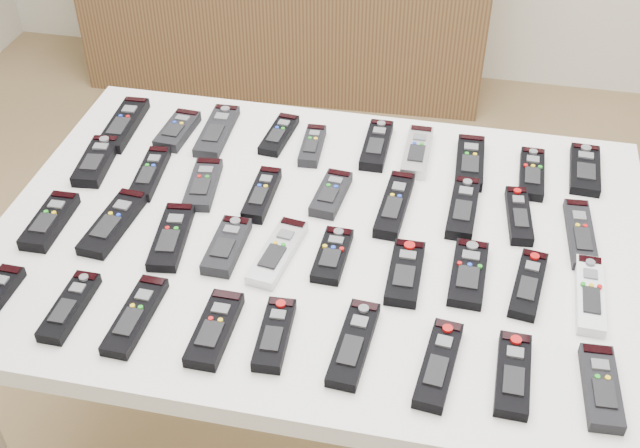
% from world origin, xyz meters
% --- Properties ---
extents(ground, '(4.00, 4.00, 0.00)m').
position_xyz_m(ground, '(0.00, 0.00, 0.00)').
color(ground, olive).
rests_on(ground, ground).
extents(table, '(1.25, 0.88, 0.78)m').
position_xyz_m(table, '(-0.07, -0.11, 0.72)').
color(table, white).
rests_on(table, ground).
extents(remote_0, '(0.07, 0.20, 0.02)m').
position_xyz_m(remote_0, '(-0.58, 0.16, 0.79)').
color(remote_0, black).
rests_on(remote_0, table).
extents(remote_1, '(0.07, 0.15, 0.02)m').
position_xyz_m(remote_1, '(-0.45, 0.16, 0.79)').
color(remote_1, black).
rests_on(remote_1, table).
extents(remote_2, '(0.06, 0.20, 0.02)m').
position_xyz_m(remote_2, '(-0.36, 0.18, 0.79)').
color(remote_2, black).
rests_on(remote_2, table).
extents(remote_3, '(0.06, 0.16, 0.02)m').
position_xyz_m(remote_3, '(-0.22, 0.19, 0.79)').
color(remote_3, black).
rests_on(remote_3, table).
extents(remote_4, '(0.05, 0.14, 0.02)m').
position_xyz_m(remote_4, '(-0.14, 0.16, 0.79)').
color(remote_4, black).
rests_on(remote_4, table).
extents(remote_5, '(0.05, 0.17, 0.02)m').
position_xyz_m(remote_5, '(-0.00, 0.19, 0.79)').
color(remote_5, black).
rests_on(remote_5, table).
extents(remote_6, '(0.05, 0.17, 0.02)m').
position_xyz_m(remote_6, '(0.09, 0.19, 0.79)').
color(remote_6, '#B7B7BC').
rests_on(remote_6, table).
extents(remote_7, '(0.06, 0.18, 0.02)m').
position_xyz_m(remote_7, '(0.20, 0.17, 0.79)').
color(remote_7, black).
rests_on(remote_7, table).
extents(remote_8, '(0.05, 0.17, 0.02)m').
position_xyz_m(remote_8, '(0.33, 0.16, 0.79)').
color(remote_8, black).
rests_on(remote_8, table).
extents(remote_9, '(0.07, 0.17, 0.02)m').
position_xyz_m(remote_9, '(0.44, 0.20, 0.79)').
color(remote_9, black).
rests_on(remote_9, table).
extents(remote_10, '(0.08, 0.17, 0.02)m').
position_xyz_m(remote_10, '(-0.58, 0.01, 0.79)').
color(remote_10, black).
rests_on(remote_10, table).
extents(remote_11, '(0.06, 0.17, 0.02)m').
position_xyz_m(remote_11, '(-0.45, -0.01, 0.79)').
color(remote_11, black).
rests_on(remote_11, table).
extents(remote_12, '(0.08, 0.17, 0.02)m').
position_xyz_m(remote_12, '(-0.33, -0.02, 0.79)').
color(remote_12, black).
rests_on(remote_12, table).
extents(remote_13, '(0.04, 0.16, 0.02)m').
position_xyz_m(remote_13, '(-0.20, -0.03, 0.79)').
color(remote_13, black).
rests_on(remote_13, table).
extents(remote_14, '(0.07, 0.14, 0.02)m').
position_xyz_m(remote_14, '(-0.07, 0.00, 0.79)').
color(remote_14, black).
rests_on(remote_14, table).
extents(remote_15, '(0.06, 0.20, 0.02)m').
position_xyz_m(remote_15, '(0.06, -0.01, 0.79)').
color(remote_15, black).
rests_on(remote_15, table).
extents(remote_16, '(0.06, 0.18, 0.02)m').
position_xyz_m(remote_16, '(0.20, 0.01, 0.79)').
color(remote_16, black).
rests_on(remote_16, table).
extents(remote_17, '(0.06, 0.17, 0.02)m').
position_xyz_m(remote_17, '(0.30, 0.01, 0.79)').
color(remote_17, black).
rests_on(remote_17, table).
extents(remote_18, '(0.06, 0.20, 0.02)m').
position_xyz_m(remote_18, '(0.42, -0.02, 0.79)').
color(remote_18, black).
rests_on(remote_18, table).
extents(remote_19, '(0.06, 0.16, 0.02)m').
position_xyz_m(remote_19, '(-0.58, -0.20, 0.79)').
color(remote_19, black).
rests_on(remote_19, table).
extents(remote_20, '(0.07, 0.19, 0.02)m').
position_xyz_m(remote_20, '(-0.46, -0.17, 0.79)').
color(remote_20, black).
rests_on(remote_20, table).
extents(remote_21, '(0.08, 0.19, 0.02)m').
position_xyz_m(remote_21, '(-0.34, -0.19, 0.79)').
color(remote_21, black).
rests_on(remote_21, table).
extents(remote_22, '(0.06, 0.15, 0.02)m').
position_xyz_m(remote_22, '(-0.23, -0.20, 0.79)').
color(remote_22, black).
rests_on(remote_22, table).
extents(remote_23, '(0.08, 0.19, 0.02)m').
position_xyz_m(remote_23, '(-0.13, -0.19, 0.79)').
color(remote_23, '#B7B7BC').
rests_on(remote_23, table).
extents(remote_24, '(0.06, 0.14, 0.02)m').
position_xyz_m(remote_24, '(-0.03, -0.18, 0.79)').
color(remote_24, black).
rests_on(remote_24, table).
extents(remote_25, '(0.06, 0.16, 0.02)m').
position_xyz_m(remote_25, '(0.11, -0.20, 0.79)').
color(remote_25, black).
rests_on(remote_25, table).
extents(remote_26, '(0.06, 0.17, 0.02)m').
position_xyz_m(remote_26, '(0.22, -0.18, 0.79)').
color(remote_26, black).
rests_on(remote_26, table).
extents(remote_27, '(0.07, 0.17, 0.02)m').
position_xyz_m(remote_27, '(0.32, -0.18, 0.79)').
color(remote_27, black).
rests_on(remote_27, table).
extents(remote_28, '(0.05, 0.19, 0.02)m').
position_xyz_m(remote_28, '(0.43, -0.19, 0.79)').
color(remote_28, silver).
rests_on(remote_28, table).
extents(remote_30, '(0.05, 0.16, 0.02)m').
position_xyz_m(remote_30, '(-0.44, -0.40, 0.79)').
color(remote_30, black).
rests_on(remote_30, table).
extents(remote_31, '(0.05, 0.18, 0.02)m').
position_xyz_m(remote_31, '(-0.33, -0.40, 0.79)').
color(remote_31, black).
rests_on(remote_31, table).
extents(remote_32, '(0.06, 0.16, 0.02)m').
position_xyz_m(remote_32, '(-0.18, -0.40, 0.79)').
color(remote_32, black).
rests_on(remote_32, table).
extents(remote_33, '(0.06, 0.15, 0.02)m').
position_xyz_m(remote_33, '(-0.08, -0.39, 0.79)').
color(remote_33, black).
rests_on(remote_33, table).
extents(remote_34, '(0.06, 0.19, 0.02)m').
position_xyz_m(remote_34, '(0.05, -0.38, 0.79)').
color(remote_34, black).
rests_on(remote_34, table).
extents(remote_35, '(0.07, 0.18, 0.02)m').
position_xyz_m(remote_35, '(0.19, -0.40, 0.79)').
color(remote_35, black).
rests_on(remote_35, table).
extents(remote_36, '(0.05, 0.16, 0.02)m').
position_xyz_m(remote_36, '(0.30, -0.40, 0.79)').
color(remote_36, black).
rests_on(remote_36, table).
extents(remote_37, '(0.06, 0.16, 0.02)m').
position_xyz_m(remote_37, '(0.44, -0.40, 0.79)').
color(remote_37, black).
rests_on(remote_37, table).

